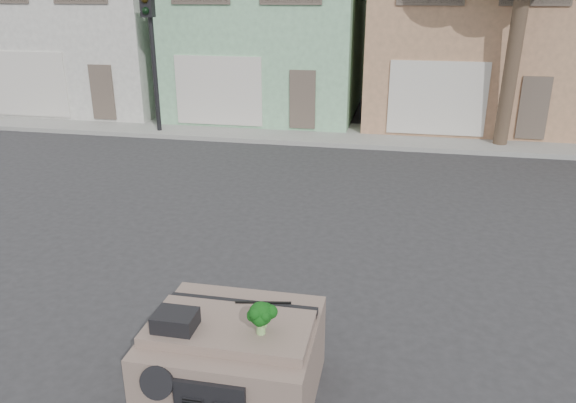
% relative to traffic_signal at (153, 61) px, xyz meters
% --- Properties ---
extents(ground_plane, '(120.00, 120.00, 0.00)m').
position_rel_traffic_signal_xyz_m(ground_plane, '(6.50, -9.50, -2.55)').
color(ground_plane, '#303033').
rests_on(ground_plane, ground).
extents(sidewalk, '(40.00, 3.00, 0.15)m').
position_rel_traffic_signal_xyz_m(sidewalk, '(6.50, 1.00, -2.47)').
color(sidewalk, gray).
rests_on(sidewalk, ground).
extents(townhouse_white, '(7.20, 8.20, 7.55)m').
position_rel_traffic_signal_xyz_m(townhouse_white, '(-4.50, 5.00, 1.23)').
color(townhouse_white, beige).
rests_on(townhouse_white, ground).
extents(townhouse_mint, '(7.20, 8.20, 7.55)m').
position_rel_traffic_signal_xyz_m(townhouse_mint, '(3.00, 5.00, 1.23)').
color(townhouse_mint, '#8AC497').
rests_on(townhouse_mint, ground).
extents(townhouse_tan, '(7.20, 8.20, 7.55)m').
position_rel_traffic_signal_xyz_m(townhouse_tan, '(10.50, 5.00, 1.23)').
color(townhouse_tan, tan).
rests_on(townhouse_tan, ground).
extents(traffic_signal, '(0.40, 0.40, 5.10)m').
position_rel_traffic_signal_xyz_m(traffic_signal, '(0.00, 0.00, 0.00)').
color(traffic_signal, black).
rests_on(traffic_signal, ground).
extents(tree_near, '(4.40, 4.00, 8.50)m').
position_rel_traffic_signal_xyz_m(tree_near, '(11.50, 0.30, 1.70)').
color(tree_near, '#133310').
rests_on(tree_near, ground).
extents(car_dashboard, '(2.00, 1.80, 1.12)m').
position_rel_traffic_signal_xyz_m(car_dashboard, '(6.50, -12.50, -1.99)').
color(car_dashboard, '#796559').
rests_on(car_dashboard, ground).
extents(instrument_hump, '(0.48, 0.38, 0.20)m').
position_rel_traffic_signal_xyz_m(instrument_hump, '(5.92, -12.85, -1.33)').
color(instrument_hump, black).
rests_on(instrument_hump, car_dashboard).
extents(wiper_arm, '(0.69, 0.15, 0.02)m').
position_rel_traffic_signal_xyz_m(wiper_arm, '(6.78, -12.12, -1.42)').
color(wiper_arm, black).
rests_on(wiper_arm, car_dashboard).
extents(broccoli, '(0.45, 0.45, 0.40)m').
position_rel_traffic_signal_xyz_m(broccoli, '(6.91, -12.76, -1.23)').
color(broccoli, '#0B3A0C').
rests_on(broccoli, car_dashboard).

